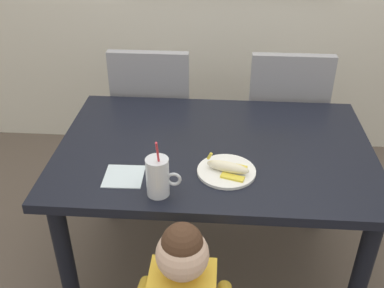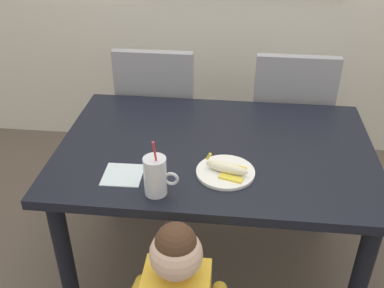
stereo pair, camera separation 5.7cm
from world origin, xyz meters
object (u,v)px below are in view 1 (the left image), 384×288
(dining_chair_right, at_px, (283,118))
(snack_plate, at_px, (226,171))
(dining_chair_left, at_px, (154,114))
(paper_napkin, at_px, (124,176))
(dining_table, at_px, (214,165))
(milk_cup, at_px, (158,179))
(peeled_banana, at_px, (228,167))

(dining_chair_right, height_order, snack_plate, dining_chair_right)
(dining_chair_left, bearing_deg, paper_napkin, 91.12)
(paper_napkin, bearing_deg, dining_chair_right, 51.08)
(dining_chair_left, distance_m, paper_napkin, 0.90)
(snack_plate, bearing_deg, dining_table, 104.55)
(dining_table, xyz_separation_m, milk_cup, (-0.20, -0.34, 0.17))
(dining_chair_left, relative_size, paper_napkin, 6.40)
(snack_plate, bearing_deg, dining_chair_right, 68.74)
(peeled_banana, bearing_deg, paper_napkin, -173.27)
(dining_chair_left, relative_size, milk_cup, 3.88)
(dining_chair_right, bearing_deg, dining_chair_left, 1.03)
(milk_cup, distance_m, paper_napkin, 0.19)
(milk_cup, bearing_deg, dining_chair_left, 99.71)
(milk_cup, distance_m, peeled_banana, 0.29)
(milk_cup, bearing_deg, snack_plate, 31.38)
(milk_cup, height_order, snack_plate, milk_cup)
(dining_table, xyz_separation_m, dining_chair_left, (-0.36, 0.63, -0.09))
(dining_table, relative_size, snack_plate, 5.84)
(dining_table, distance_m, milk_cup, 0.43)
(snack_plate, relative_size, peeled_banana, 1.31)
(dining_table, height_order, dining_chair_left, dining_chair_left)
(peeled_banana, distance_m, paper_napkin, 0.41)
(dining_chair_left, distance_m, snack_plate, 0.94)
(snack_plate, bearing_deg, paper_napkin, -171.72)
(dining_chair_right, height_order, peeled_banana, dining_chair_right)
(dining_chair_left, xyz_separation_m, paper_napkin, (0.02, -0.88, 0.20))
(dining_chair_left, relative_size, peeled_banana, 5.47)
(milk_cup, height_order, peeled_banana, milk_cup)
(dining_chair_right, xyz_separation_m, peeled_banana, (-0.32, -0.84, 0.23))
(dining_chair_left, bearing_deg, dining_chair_right, -178.97)
(snack_plate, height_order, paper_napkin, snack_plate)
(dining_chair_left, bearing_deg, dining_table, 120.02)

